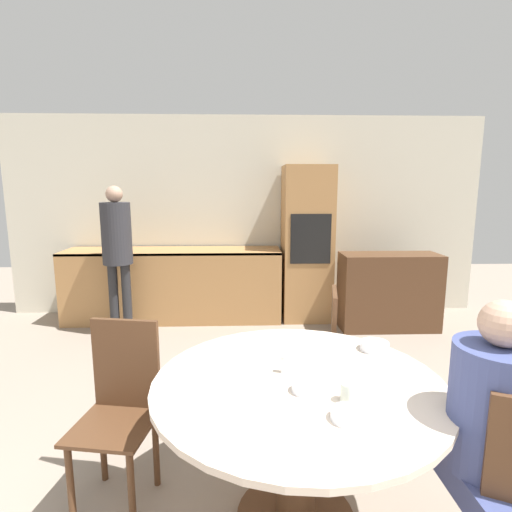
{
  "coord_description": "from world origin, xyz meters",
  "views": [
    {
      "loc": [
        -0.05,
        -0.5,
        1.69
      ],
      "look_at": [
        0.06,
        2.74,
        1.13
      ],
      "focal_mm": 28.0,
      "sensor_mm": 36.0,
      "label": 1
    }
  ],
  "objects_px": {
    "chair_far_right": "(320,349)",
    "person_standing": "(117,244)",
    "dining_table": "(297,424)",
    "chair_far_left": "(121,401)",
    "person_seated": "(496,432)",
    "oven_unit": "(307,244)",
    "bowl_centre": "(375,346)",
    "bowl_near": "(349,415)",
    "cup": "(347,392)",
    "sideboard": "(389,291)",
    "bowl_far": "(305,388)"
  },
  "relations": [
    {
      "from": "chair_far_right",
      "to": "person_standing",
      "type": "relative_size",
      "value": 0.57
    },
    {
      "from": "dining_table",
      "to": "person_standing",
      "type": "bearing_deg",
      "value": 121.54
    },
    {
      "from": "chair_far_left",
      "to": "person_seated",
      "type": "xyz_separation_m",
      "value": [
        1.66,
        -0.63,
        0.19
      ]
    },
    {
      "from": "oven_unit",
      "to": "dining_table",
      "type": "relative_size",
      "value": 1.4
    },
    {
      "from": "dining_table",
      "to": "bowl_centre",
      "type": "height_order",
      "value": "bowl_centre"
    },
    {
      "from": "chair_far_left",
      "to": "bowl_near",
      "type": "height_order",
      "value": "chair_far_left"
    },
    {
      "from": "chair_far_left",
      "to": "cup",
      "type": "relative_size",
      "value": 11.67
    },
    {
      "from": "chair_far_left",
      "to": "bowl_centre",
      "type": "xyz_separation_m",
      "value": [
        1.41,
        0.09,
        0.26
      ]
    },
    {
      "from": "person_seated",
      "to": "bowl_centre",
      "type": "xyz_separation_m",
      "value": [
        -0.25,
        0.72,
        0.06
      ]
    },
    {
      "from": "person_standing",
      "to": "bowl_centre",
      "type": "xyz_separation_m",
      "value": [
        2.16,
        -2.38,
        -0.26
      ]
    },
    {
      "from": "oven_unit",
      "to": "person_standing",
      "type": "distance_m",
      "value": 2.29
    },
    {
      "from": "chair_far_left",
      "to": "person_standing",
      "type": "height_order",
      "value": "person_standing"
    },
    {
      "from": "person_standing",
      "to": "bowl_near",
      "type": "distance_m",
      "value": 3.57
    },
    {
      "from": "person_seated",
      "to": "person_standing",
      "type": "height_order",
      "value": "person_standing"
    },
    {
      "from": "person_seated",
      "to": "person_standing",
      "type": "distance_m",
      "value": 3.94
    },
    {
      "from": "dining_table",
      "to": "person_standing",
      "type": "height_order",
      "value": "person_standing"
    },
    {
      "from": "bowl_centre",
      "to": "sideboard",
      "type": "bearing_deg",
      "value": 67.76
    },
    {
      "from": "sideboard",
      "to": "person_seated",
      "type": "height_order",
      "value": "person_seated"
    },
    {
      "from": "bowl_far",
      "to": "dining_table",
      "type": "bearing_deg",
      "value": 99.63
    },
    {
      "from": "cup",
      "to": "chair_far_left",
      "type": "bearing_deg",
      "value": 158.16
    },
    {
      "from": "person_standing",
      "to": "cup",
      "type": "distance_m",
      "value": 3.47
    },
    {
      "from": "person_standing",
      "to": "dining_table",
      "type": "bearing_deg",
      "value": -58.46
    },
    {
      "from": "cup",
      "to": "bowl_centre",
      "type": "bearing_deg",
      "value": 61.1
    },
    {
      "from": "chair_far_right",
      "to": "cup",
      "type": "distance_m",
      "value": 1.15
    },
    {
      "from": "oven_unit",
      "to": "chair_far_left",
      "type": "distance_m",
      "value": 3.36
    },
    {
      "from": "chair_far_left",
      "to": "bowl_near",
      "type": "distance_m",
      "value": 1.26
    },
    {
      "from": "sideboard",
      "to": "person_seated",
      "type": "relative_size",
      "value": 0.91
    },
    {
      "from": "bowl_centre",
      "to": "person_standing",
      "type": "bearing_deg",
      "value": 132.16
    },
    {
      "from": "person_seated",
      "to": "bowl_centre",
      "type": "height_order",
      "value": "person_seated"
    },
    {
      "from": "chair_far_left",
      "to": "bowl_centre",
      "type": "distance_m",
      "value": 1.44
    },
    {
      "from": "person_seated",
      "to": "bowl_near",
      "type": "bearing_deg",
      "value": 175.72
    },
    {
      "from": "person_standing",
      "to": "bowl_centre",
      "type": "distance_m",
      "value": 3.22
    },
    {
      "from": "dining_table",
      "to": "sideboard",
      "type": "bearing_deg",
      "value": 62.0
    },
    {
      "from": "dining_table",
      "to": "chair_far_left",
      "type": "height_order",
      "value": "chair_far_left"
    },
    {
      "from": "chair_far_right",
      "to": "person_seated",
      "type": "relative_size",
      "value": 0.77
    },
    {
      "from": "dining_table",
      "to": "bowl_near",
      "type": "relative_size",
      "value": 9.62
    },
    {
      "from": "chair_far_right",
      "to": "person_seated",
      "type": "bearing_deg",
      "value": 30.81
    },
    {
      "from": "bowl_centre",
      "to": "bowl_far",
      "type": "relative_size",
      "value": 1.29
    },
    {
      "from": "cup",
      "to": "bowl_far",
      "type": "height_order",
      "value": "cup"
    },
    {
      "from": "sideboard",
      "to": "bowl_far",
      "type": "bearing_deg",
      "value": -116.82
    },
    {
      "from": "chair_far_left",
      "to": "cup",
      "type": "xyz_separation_m",
      "value": [
        1.11,
        -0.45,
        0.27
      ]
    },
    {
      "from": "dining_table",
      "to": "bowl_near",
      "type": "height_order",
      "value": "bowl_near"
    },
    {
      "from": "sideboard",
      "to": "bowl_far",
      "type": "distance_m",
      "value": 3.27
    },
    {
      "from": "cup",
      "to": "dining_table",
      "type": "bearing_deg",
      "value": 133.36
    },
    {
      "from": "chair_far_right",
      "to": "bowl_far",
      "type": "xyz_separation_m",
      "value": [
        -0.27,
        -1.02,
        0.25
      ]
    },
    {
      "from": "oven_unit",
      "to": "sideboard",
      "type": "xyz_separation_m",
      "value": [
        0.93,
        -0.44,
        -0.52
      ]
    },
    {
      "from": "oven_unit",
      "to": "cup",
      "type": "distance_m",
      "value": 3.46
    },
    {
      "from": "sideboard",
      "to": "chair_far_left",
      "type": "xyz_separation_m",
      "value": [
        -2.41,
        -2.54,
        0.09
      ]
    },
    {
      "from": "cup",
      "to": "bowl_centre",
      "type": "xyz_separation_m",
      "value": [
        0.3,
        0.54,
        -0.02
      ]
    },
    {
      "from": "person_standing",
      "to": "sideboard",
      "type": "bearing_deg",
      "value": 1.28
    }
  ]
}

